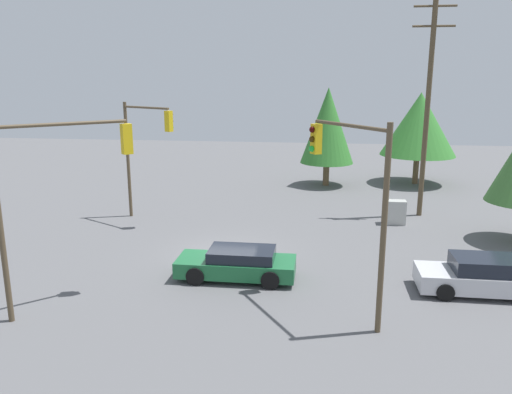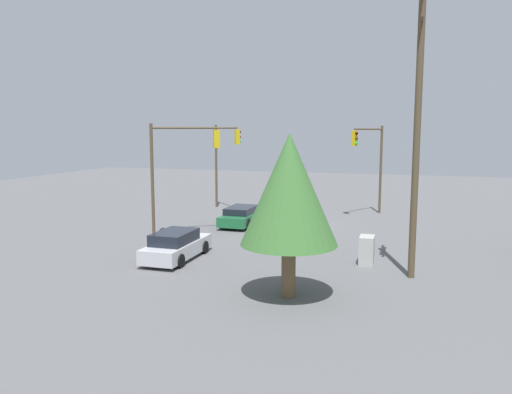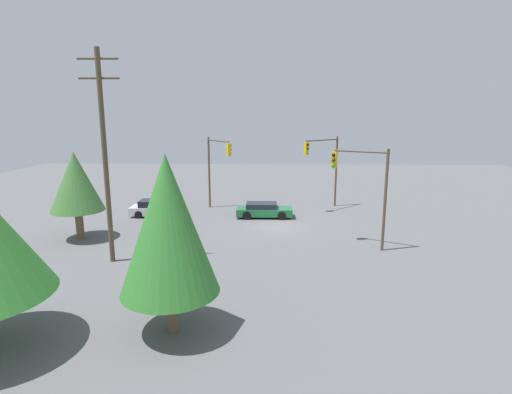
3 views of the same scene
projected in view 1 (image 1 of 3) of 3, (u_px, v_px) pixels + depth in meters
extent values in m
plane|color=#5B5B5E|center=(226.00, 255.00, 22.27)|extent=(80.00, 80.00, 0.00)
cube|color=#1E6638|center=(236.00, 266.00, 19.57)|extent=(4.63, 1.78, 0.61)
cube|color=black|center=(242.00, 254.00, 19.42)|extent=(2.54, 1.57, 0.42)
cylinder|color=black|center=(195.00, 276.00, 18.97)|extent=(0.70, 0.22, 0.70)
cylinder|color=black|center=(205.00, 260.00, 20.60)|extent=(0.70, 0.22, 0.70)
cylinder|color=black|center=(270.00, 280.00, 18.60)|extent=(0.70, 0.22, 0.70)
cylinder|color=black|center=(274.00, 264.00, 20.24)|extent=(0.70, 0.22, 0.70)
cube|color=silver|center=(479.00, 280.00, 18.23)|extent=(4.45, 1.75, 0.67)
cube|color=black|center=(488.00, 265.00, 18.06)|extent=(2.45, 1.54, 0.54)
cylinder|color=black|center=(445.00, 292.00, 17.65)|extent=(0.63, 0.22, 0.63)
cylinder|color=black|center=(435.00, 274.00, 19.25)|extent=(0.63, 0.22, 0.63)
cylinder|color=black|center=(510.00, 278.00, 18.90)|extent=(0.63, 0.22, 0.63)
cylinder|color=brown|center=(0.00, 225.00, 15.47)|extent=(0.18, 0.18, 6.51)
cylinder|color=brown|center=(62.00, 124.00, 15.96)|extent=(3.19, 2.97, 0.12)
cube|color=gold|center=(127.00, 139.00, 17.30)|extent=(0.44, 0.44, 1.05)
sphere|color=#360503|center=(124.00, 129.00, 17.36)|extent=(0.22, 0.22, 0.22)
sphere|color=#392605|center=(125.00, 139.00, 17.44)|extent=(0.22, 0.22, 0.22)
sphere|color=green|center=(125.00, 148.00, 17.51)|extent=(0.22, 0.22, 0.22)
cylinder|color=brown|center=(128.00, 160.00, 27.79)|extent=(0.18, 0.18, 6.43)
cylinder|color=brown|center=(146.00, 108.00, 26.12)|extent=(3.01, 1.76, 0.12)
cube|color=gold|center=(169.00, 121.00, 25.28)|extent=(0.43, 0.41, 1.05)
sphere|color=#360503|center=(171.00, 114.00, 25.34)|extent=(0.22, 0.22, 0.22)
sphere|color=#392605|center=(171.00, 121.00, 25.42)|extent=(0.22, 0.22, 0.22)
sphere|color=green|center=(171.00, 128.00, 25.49)|extent=(0.22, 0.22, 0.22)
cylinder|color=brown|center=(384.00, 232.00, 14.79)|extent=(0.18, 0.18, 6.49)
cylinder|color=brown|center=(350.00, 126.00, 15.71)|extent=(2.19, 3.16, 0.12)
cube|color=gold|center=(316.00, 139.00, 17.48)|extent=(0.42, 0.44, 1.05)
sphere|color=#360503|center=(312.00, 130.00, 17.33)|extent=(0.22, 0.22, 0.22)
sphere|color=#392605|center=(312.00, 139.00, 17.41)|extent=(0.22, 0.22, 0.22)
sphere|color=green|center=(312.00, 149.00, 17.49)|extent=(0.22, 0.22, 0.22)
cylinder|color=brown|center=(427.00, 110.00, 27.31)|extent=(0.28, 0.28, 11.96)
cylinder|color=brown|center=(435.00, 6.00, 26.05)|extent=(2.20, 0.12, 0.12)
cylinder|color=brown|center=(434.00, 26.00, 26.29)|extent=(2.20, 0.12, 0.12)
cube|color=#B2B2AD|center=(396.00, 212.00, 26.85)|extent=(1.04, 0.65, 1.29)
cylinder|color=brown|center=(416.00, 169.00, 37.04)|extent=(0.41, 0.41, 2.14)
cone|color=#337A2D|center=(419.00, 124.00, 36.26)|extent=(5.42, 5.42, 4.55)
cylinder|color=brown|center=(326.00, 174.00, 36.51)|extent=(0.45, 0.45, 1.68)
cone|color=#337A2D|center=(328.00, 125.00, 35.69)|extent=(3.82, 3.82, 5.39)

